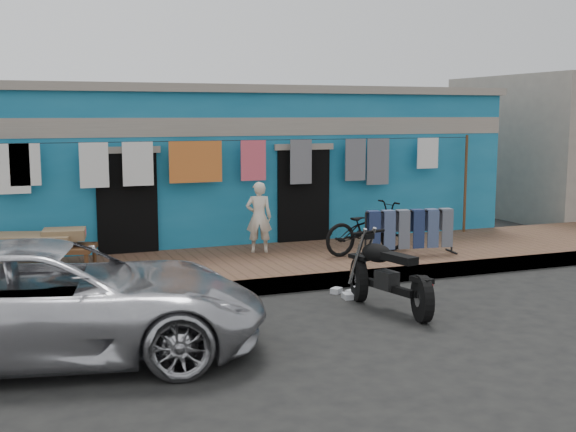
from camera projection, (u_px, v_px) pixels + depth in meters
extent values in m
plane|color=black|center=(340.00, 316.00, 10.04)|extent=(80.00, 80.00, 0.00)
cube|color=brown|center=(268.00, 266.00, 12.79)|extent=(28.00, 3.00, 0.25)
cube|color=gray|center=(298.00, 283.00, 11.45)|extent=(28.00, 0.10, 0.25)
cube|color=#156690|center=(207.00, 167.00, 16.27)|extent=(12.00, 5.00, 3.20)
cube|color=#9E9384|center=(240.00, 127.00, 13.89)|extent=(12.00, 0.14, 0.35)
cube|color=#9E9384|center=(206.00, 92.00, 16.04)|extent=(12.20, 5.20, 0.16)
cube|color=black|center=(127.00, 210.00, 13.23)|extent=(1.10, 0.10, 2.10)
cube|color=black|center=(303.00, 202.00, 14.49)|extent=(1.10, 0.10, 2.10)
cylinder|color=brown|center=(465.00, 184.00, 15.58)|extent=(0.06, 0.06, 2.10)
cylinder|color=black|center=(245.00, 140.00, 13.64)|extent=(10.00, 0.01, 0.01)
cube|color=silver|center=(11.00, 169.00, 12.20)|extent=(0.60, 0.02, 0.85)
cube|color=silver|center=(25.00, 165.00, 12.27)|extent=(0.50, 0.02, 0.72)
cube|color=silver|center=(94.00, 165.00, 12.69)|extent=(0.50, 0.02, 0.80)
cube|color=silver|center=(138.00, 164.00, 12.96)|extent=(0.55, 0.02, 0.79)
cube|color=#CC4C26|center=(196.00, 162.00, 13.35)|extent=(1.00, 0.02, 0.77)
cube|color=#DD4F61|center=(253.00, 160.00, 13.75)|extent=(0.50, 0.02, 0.77)
cube|color=slate|center=(301.00, 162.00, 14.11)|extent=(0.45, 0.02, 0.87)
cube|color=slate|center=(355.00, 160.00, 14.54)|extent=(0.45, 0.02, 0.84)
cube|color=slate|center=(378.00, 162.00, 14.73)|extent=(0.50, 0.02, 0.94)
cube|color=silver|center=(428.00, 153.00, 15.14)|extent=(0.50, 0.02, 0.64)
imported|color=silver|center=(54.00, 299.00, 8.25)|extent=(5.30, 3.17, 1.40)
imported|color=beige|center=(259.00, 217.00, 13.30)|extent=(0.55, 0.44, 1.32)
imported|color=black|center=(367.00, 222.00, 13.19)|extent=(1.86, 0.89, 1.16)
cube|color=silver|center=(351.00, 292.00, 11.26)|extent=(0.20, 0.18, 0.07)
cube|color=silver|center=(336.00, 291.00, 11.32)|extent=(0.22, 0.21, 0.09)
cube|color=silver|center=(349.00, 296.00, 11.00)|extent=(0.19, 0.23, 0.09)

